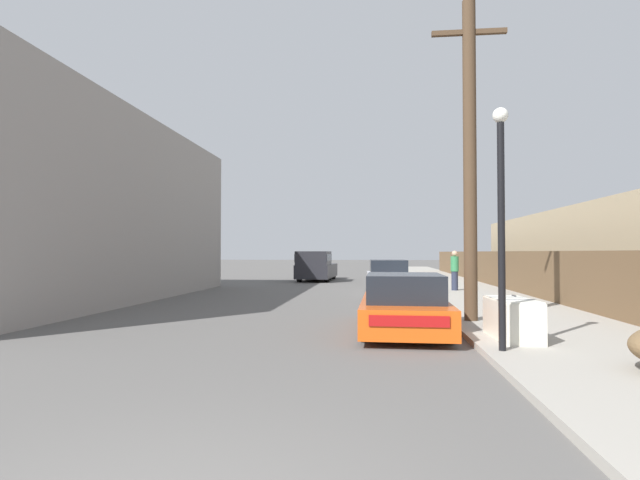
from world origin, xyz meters
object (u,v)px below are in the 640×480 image
(parked_sports_car_red, at_px, (404,306))
(street_lamp, at_px, (501,207))
(discarded_fridge, at_px, (512,319))
(pedestrian, at_px, (455,270))
(car_parked_mid, at_px, (388,278))
(utility_pole, at_px, (470,155))
(pickup_truck, at_px, (316,266))

(parked_sports_car_red, bearing_deg, street_lamp, -58.66)
(discarded_fridge, height_order, pedestrian, pedestrian)
(street_lamp, distance_m, pedestrian, 13.55)
(parked_sports_car_red, height_order, car_parked_mid, car_parked_mid)
(parked_sports_car_red, height_order, utility_pole, utility_pole)
(parked_sports_car_red, xyz_separation_m, pickup_truck, (-4.22, 19.33, 0.32))
(car_parked_mid, xyz_separation_m, street_lamp, (1.55, -13.09, 1.87))
(discarded_fridge, bearing_deg, pickup_truck, 104.05)
(street_lamp, bearing_deg, pedestrian, 84.34)
(pedestrian, bearing_deg, parked_sports_car_red, -104.50)
(pedestrian, bearing_deg, pickup_truck, 129.73)
(pedestrian, bearing_deg, street_lamp, -95.66)
(discarded_fridge, height_order, pickup_truck, pickup_truck)
(utility_pole, relative_size, street_lamp, 1.91)
(street_lamp, bearing_deg, utility_pole, 87.07)
(street_lamp, height_order, pedestrian, street_lamp)
(car_parked_mid, relative_size, utility_pole, 0.61)
(street_lamp, bearing_deg, discarded_fridge, 67.95)
(street_lamp, bearing_deg, pickup_truck, 104.62)
(car_parked_mid, xyz_separation_m, pickup_truck, (-4.15, 8.77, 0.23))
(discarded_fridge, xyz_separation_m, car_parked_mid, (-2.03, 11.92, 0.16))
(parked_sports_car_red, xyz_separation_m, utility_pole, (1.67, 1.21, 3.54))
(discarded_fridge, relative_size, pickup_truck, 0.29)
(pickup_truck, distance_m, pedestrian, 11.00)
(car_parked_mid, bearing_deg, utility_pole, -80.89)
(parked_sports_car_red, relative_size, street_lamp, 1.10)
(parked_sports_car_red, xyz_separation_m, pedestrian, (2.81, 10.86, 0.41))
(parked_sports_car_red, relative_size, pickup_truck, 0.81)
(car_parked_mid, bearing_deg, pickup_truck, 113.86)
(pickup_truck, height_order, street_lamp, street_lamp)
(discarded_fridge, height_order, parked_sports_car_red, parked_sports_car_red)
(pickup_truck, bearing_deg, utility_pole, 109.61)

